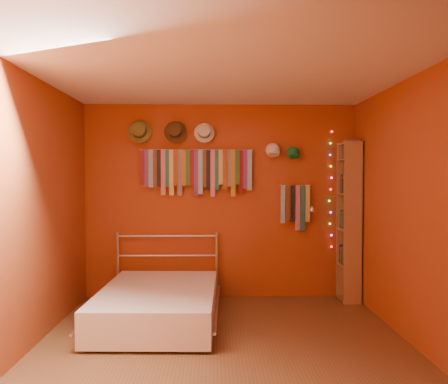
{
  "coord_description": "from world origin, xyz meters",
  "views": [
    {
      "loc": [
        -0.09,
        -3.91,
        1.57
      ],
      "look_at": [
        0.02,
        0.9,
        1.4
      ],
      "focal_mm": 35.0,
      "sensor_mm": 36.0,
      "label": 1
    }
  ],
  "objects": [
    {
      "name": "fedora_brown",
      "position": [
        -0.58,
        1.65,
        2.15
      ],
      "size": [
        0.28,
        0.15,
        0.28
      ],
      "rotation": [
        1.36,
        0.0,
        0.0
      ],
      "color": "#452E18",
      "rests_on": "back_wall"
    },
    {
      "name": "small_tie_rack",
      "position": [
        0.96,
        1.69,
        1.21
      ],
      "size": [
        0.4,
        0.03,
        0.6
      ],
      "color": "silver",
      "rests_on": "back_wall"
    },
    {
      "name": "cap_green",
      "position": [
        0.93,
        1.7,
        1.87
      ],
      "size": [
        0.17,
        0.22,
        0.17
      ],
      "color": "#197236",
      "rests_on": "back_wall"
    },
    {
      "name": "fedora_white",
      "position": [
        -0.21,
        1.66,
        2.14
      ],
      "size": [
        0.26,
        0.14,
        0.26
      ],
      "rotation": [
        1.36,
        0.0,
        0.0
      ],
      "color": "beige",
      "rests_on": "back_wall"
    },
    {
      "name": "reading_lamp",
      "position": [
        1.14,
        1.52,
        1.15
      ],
      "size": [
        0.07,
        0.29,
        0.09
      ],
      "color": "silver",
      "rests_on": "back_wall"
    },
    {
      "name": "fairy_lights",
      "position": [
        1.43,
        1.71,
        1.4
      ],
      "size": [
        0.06,
        0.02,
        1.52
      ],
      "color": "#FF3333",
      "rests_on": "back_wall"
    },
    {
      "name": "right_wall",
      "position": [
        1.75,
        0.0,
        1.25
      ],
      "size": [
        0.02,
        3.5,
        2.5
      ],
      "primitive_type": "cube",
      "color": "maroon",
      "rests_on": "ground"
    },
    {
      "name": "bookshelf",
      "position": [
        1.66,
        1.53,
        1.02
      ],
      "size": [
        0.25,
        0.34,
        2.0
      ],
      "color": "#9A6E45",
      "rests_on": "ground"
    },
    {
      "name": "tie_rack",
      "position": [
        -0.31,
        1.68,
        1.67
      ],
      "size": [
        1.45,
        0.03,
        0.61
      ],
      "color": "silver",
      "rests_on": "back_wall"
    },
    {
      "name": "bed",
      "position": [
        -0.69,
        0.75,
        0.2
      ],
      "size": [
        1.35,
        1.8,
        0.86
      ],
      "rotation": [
        0.0,
        0.0,
        -0.03
      ],
      "color": "silver",
      "rests_on": "ground"
    },
    {
      "name": "ground",
      "position": [
        0.0,
        0.0,
        0.0
      ],
      "size": [
        3.5,
        3.5,
        0.0
      ],
      "primitive_type": "plane",
      "color": "brown",
      "rests_on": "ground"
    },
    {
      "name": "left_wall",
      "position": [
        -1.75,
        0.0,
        1.25
      ],
      "size": [
        0.02,
        3.5,
        2.5
      ],
      "primitive_type": "cube",
      "color": "maroon",
      "rests_on": "ground"
    },
    {
      "name": "cap_white",
      "position": [
        0.67,
        1.7,
        1.91
      ],
      "size": [
        0.18,
        0.23,
        0.18
      ],
      "color": "white",
      "rests_on": "back_wall"
    },
    {
      "name": "fedora_olive",
      "position": [
        -1.03,
        1.65,
        2.15
      ],
      "size": [
        0.3,
        0.16,
        0.3
      ],
      "rotation": [
        1.36,
        0.0,
        0.0
      ],
      "color": "brown",
      "rests_on": "back_wall"
    },
    {
      "name": "ceiling",
      "position": [
        0.0,
        0.0,
        2.5
      ],
      "size": [
        3.5,
        3.5,
        0.02
      ],
      "primitive_type": "cube",
      "color": "white",
      "rests_on": "back_wall"
    },
    {
      "name": "back_wall",
      "position": [
        0.0,
        1.75,
        1.25
      ],
      "size": [
        3.5,
        0.02,
        2.5
      ],
      "primitive_type": "cube",
      "color": "maroon",
      "rests_on": "ground"
    }
  ]
}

